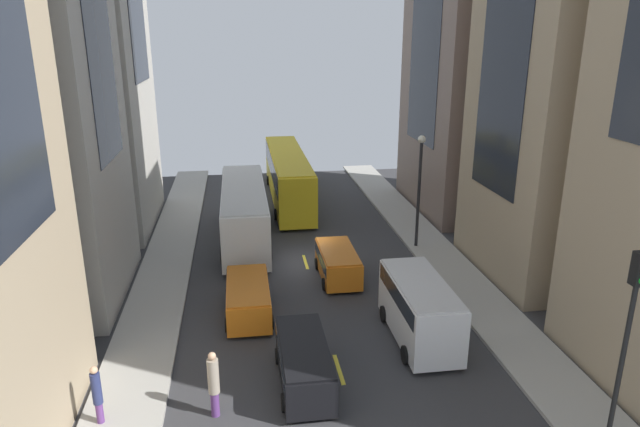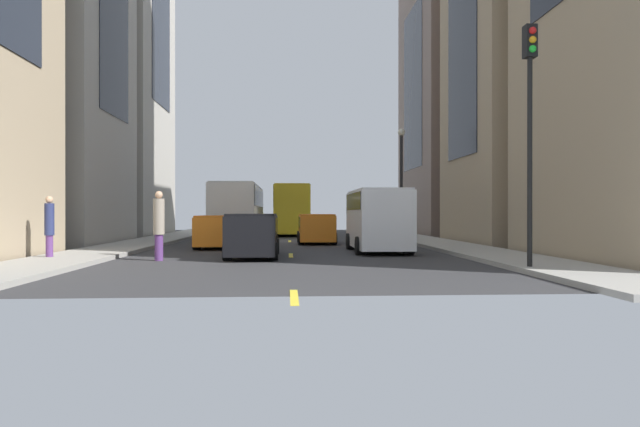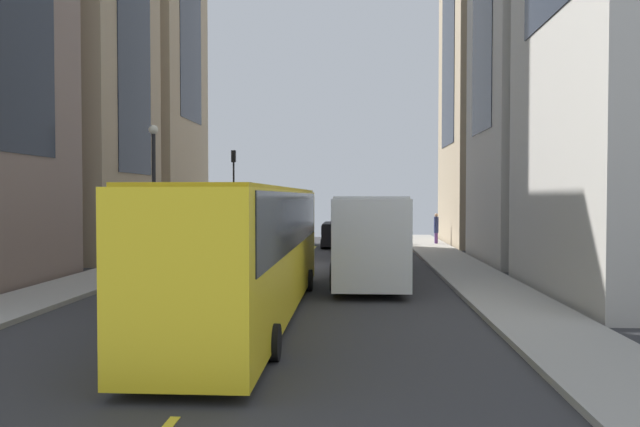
{
  "view_description": "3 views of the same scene",
  "coord_description": "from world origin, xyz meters",
  "px_view_note": "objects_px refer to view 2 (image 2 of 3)",
  "views": [
    {
      "loc": [
        -3.36,
        -28.62,
        12.15
      ],
      "look_at": [
        0.78,
        -0.22,
        2.86
      ],
      "focal_mm": 31.67,
      "sensor_mm": 36.0,
      "label": 1
    },
    {
      "loc": [
        -0.13,
        -31.81,
        1.65
      ],
      "look_at": [
        1.88,
        2.59,
        1.58
      ],
      "focal_mm": 31.27,
      "sensor_mm": 36.0,
      "label": 2
    },
    {
      "loc": [
        -2.74,
        28.97,
        3.36
      ],
      "look_at": [
        -1.12,
        2.03,
        2.59
      ],
      "focal_mm": 34.08,
      "sensor_mm": 36.0,
      "label": 3
    }
  ],
  "objects_px": {
    "streetcar_yellow": "(291,206)",
    "traffic_light_near_corner": "(530,101)",
    "delivery_van_white": "(378,216)",
    "pedestrian_waiting_curb": "(49,224)",
    "car_black_2": "(253,232)",
    "car_orange_0": "(220,229)",
    "city_bus_white": "(239,207)",
    "car_orange_1": "(316,226)",
    "pedestrian_crossing_near": "(159,224)"
  },
  "relations": [
    {
      "from": "streetcar_yellow",
      "to": "pedestrian_waiting_curb",
      "type": "relative_size",
      "value": 7.19
    },
    {
      "from": "car_orange_0",
      "to": "streetcar_yellow",
      "type": "bearing_deg",
      "value": 79.15
    },
    {
      "from": "city_bus_white",
      "to": "delivery_van_white",
      "type": "relative_size",
      "value": 2.17
    },
    {
      "from": "pedestrian_crossing_near",
      "to": "car_orange_1",
      "type": "bearing_deg",
      "value": -123.5
    },
    {
      "from": "car_orange_0",
      "to": "traffic_light_near_corner",
      "type": "xyz_separation_m",
      "value": [
        9.84,
        -11.12,
        3.85
      ]
    },
    {
      "from": "car_black_2",
      "to": "pedestrian_waiting_curb",
      "type": "distance_m",
      "value": 6.9
    },
    {
      "from": "city_bus_white",
      "to": "pedestrian_crossing_near",
      "type": "height_order",
      "value": "city_bus_white"
    },
    {
      "from": "car_black_2",
      "to": "pedestrian_waiting_curb",
      "type": "xyz_separation_m",
      "value": [
        -6.76,
        -1.36,
        0.31
      ]
    },
    {
      "from": "car_black_2",
      "to": "traffic_light_near_corner",
      "type": "bearing_deg",
      "value": -34.87
    },
    {
      "from": "pedestrian_crossing_near",
      "to": "traffic_light_near_corner",
      "type": "bearing_deg",
      "value": 155.81
    },
    {
      "from": "car_orange_1",
      "to": "car_orange_0",
      "type": "bearing_deg",
      "value": -144.71
    },
    {
      "from": "car_black_2",
      "to": "pedestrian_waiting_curb",
      "type": "height_order",
      "value": "pedestrian_waiting_curb"
    },
    {
      "from": "traffic_light_near_corner",
      "to": "car_orange_0",
      "type": "bearing_deg",
      "value": 131.52
    },
    {
      "from": "city_bus_white",
      "to": "traffic_light_near_corner",
      "type": "xyz_separation_m",
      "value": [
        9.81,
        -20.83,
        2.73
      ]
    },
    {
      "from": "pedestrian_waiting_curb",
      "to": "traffic_light_near_corner",
      "type": "distance_m",
      "value": 15.72
    },
    {
      "from": "delivery_van_white",
      "to": "streetcar_yellow",
      "type": "bearing_deg",
      "value": 99.37
    },
    {
      "from": "car_black_2",
      "to": "pedestrian_waiting_curb",
      "type": "bearing_deg",
      "value": -168.62
    },
    {
      "from": "delivery_van_white",
      "to": "car_orange_0",
      "type": "height_order",
      "value": "delivery_van_white"
    },
    {
      "from": "streetcar_yellow",
      "to": "pedestrian_waiting_curb",
      "type": "distance_m",
      "value": 26.11
    },
    {
      "from": "car_black_2",
      "to": "car_orange_0",
      "type": "bearing_deg",
      "value": 108.48
    },
    {
      "from": "delivery_van_white",
      "to": "car_black_2",
      "type": "xyz_separation_m",
      "value": [
        -5.02,
        -2.4,
        -0.57
      ]
    },
    {
      "from": "pedestrian_crossing_near",
      "to": "pedestrian_waiting_curb",
      "type": "bearing_deg",
      "value": -3.28
    },
    {
      "from": "car_orange_1",
      "to": "car_black_2",
      "type": "relative_size",
      "value": 0.9
    },
    {
      "from": "car_orange_1",
      "to": "pedestrian_crossing_near",
      "type": "distance_m",
      "value": 11.79
    },
    {
      "from": "car_black_2",
      "to": "pedestrian_crossing_near",
      "type": "height_order",
      "value": "pedestrian_crossing_near"
    },
    {
      "from": "streetcar_yellow",
      "to": "pedestrian_crossing_near",
      "type": "relative_size",
      "value": 6.21
    },
    {
      "from": "streetcar_yellow",
      "to": "traffic_light_near_corner",
      "type": "relative_size",
      "value": 2.21
    },
    {
      "from": "streetcar_yellow",
      "to": "car_black_2",
      "type": "bearing_deg",
      "value": -93.82
    },
    {
      "from": "car_orange_0",
      "to": "car_black_2",
      "type": "height_order",
      "value": "car_black_2"
    },
    {
      "from": "delivery_van_white",
      "to": "car_orange_0",
      "type": "xyz_separation_m",
      "value": [
        -6.88,
        3.15,
        -0.62
      ]
    },
    {
      "from": "car_orange_0",
      "to": "car_black_2",
      "type": "distance_m",
      "value": 5.85
    },
    {
      "from": "car_orange_0",
      "to": "pedestrian_crossing_near",
      "type": "relative_size",
      "value": 1.91
    },
    {
      "from": "pedestrian_waiting_curb",
      "to": "car_orange_1",
      "type": "bearing_deg",
      "value": -48.1
    },
    {
      "from": "city_bus_white",
      "to": "streetcar_yellow",
      "type": "bearing_deg",
      "value": 67.34
    },
    {
      "from": "delivery_van_white",
      "to": "car_orange_1",
      "type": "bearing_deg",
      "value": 109.14
    },
    {
      "from": "delivery_van_white",
      "to": "pedestrian_waiting_curb",
      "type": "height_order",
      "value": "delivery_van_white"
    },
    {
      "from": "car_orange_0",
      "to": "pedestrian_crossing_near",
      "type": "distance_m",
      "value": 7.03
    },
    {
      "from": "delivery_van_white",
      "to": "pedestrian_crossing_near",
      "type": "bearing_deg",
      "value": -155.26
    },
    {
      "from": "car_orange_0",
      "to": "pedestrian_waiting_curb",
      "type": "height_order",
      "value": "pedestrian_waiting_curb"
    },
    {
      "from": "delivery_van_white",
      "to": "traffic_light_near_corner",
      "type": "xyz_separation_m",
      "value": [
        2.96,
        -7.97,
        3.23
      ]
    },
    {
      "from": "city_bus_white",
      "to": "traffic_light_near_corner",
      "type": "bearing_deg",
      "value": -64.78
    },
    {
      "from": "delivery_van_white",
      "to": "traffic_light_near_corner",
      "type": "relative_size",
      "value": 0.8
    },
    {
      "from": "car_orange_1",
      "to": "traffic_light_near_corner",
      "type": "xyz_separation_m",
      "value": [
        5.2,
        -14.41,
        3.82
      ]
    },
    {
      "from": "car_orange_1",
      "to": "car_black_2",
      "type": "bearing_deg",
      "value": -107.51
    },
    {
      "from": "delivery_van_white",
      "to": "car_black_2",
      "type": "relative_size",
      "value": 1.16
    },
    {
      "from": "delivery_van_white",
      "to": "car_black_2",
      "type": "height_order",
      "value": "delivery_van_white"
    },
    {
      "from": "car_orange_1",
      "to": "pedestrian_crossing_near",
      "type": "xyz_separation_m",
      "value": [
        -5.91,
        -10.19,
        0.35
      ]
    },
    {
      "from": "streetcar_yellow",
      "to": "car_orange_1",
      "type": "xyz_separation_m",
      "value": [
        1.23,
        -14.54,
        -1.21
      ]
    },
    {
      "from": "streetcar_yellow",
      "to": "pedestrian_crossing_near",
      "type": "height_order",
      "value": "streetcar_yellow"
    },
    {
      "from": "delivery_van_white",
      "to": "car_black_2",
      "type": "distance_m",
      "value": 5.6
    }
  ]
}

